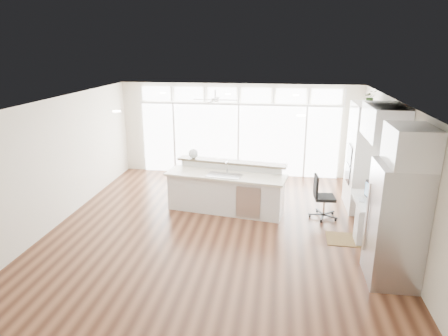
# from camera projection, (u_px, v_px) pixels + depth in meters

# --- Properties ---
(floor) EXTENTS (7.00, 8.00, 0.02)m
(floor) POSITION_uv_depth(u_px,v_px,m) (218.00, 232.00, 8.39)
(floor) COLOR #3D2013
(floor) RESTS_ON ground
(ceiling) EXTENTS (7.00, 8.00, 0.02)m
(ceiling) POSITION_uv_depth(u_px,v_px,m) (217.00, 103.00, 7.59)
(ceiling) COLOR white
(ceiling) RESTS_ON wall_back
(wall_back) EXTENTS (7.00, 0.04, 2.70)m
(wall_back) POSITION_uv_depth(u_px,v_px,m) (239.00, 130.00, 11.77)
(wall_back) COLOR beige
(wall_back) RESTS_ON floor
(wall_front) EXTENTS (7.00, 0.04, 2.70)m
(wall_front) POSITION_uv_depth(u_px,v_px,m) (157.00, 283.00, 4.21)
(wall_front) COLOR beige
(wall_front) RESTS_ON floor
(wall_left) EXTENTS (0.04, 8.00, 2.70)m
(wall_left) POSITION_uv_depth(u_px,v_px,m) (55.00, 163.00, 8.47)
(wall_left) COLOR beige
(wall_left) RESTS_ON floor
(wall_right) EXTENTS (0.04, 8.00, 2.70)m
(wall_right) POSITION_uv_depth(u_px,v_px,m) (401.00, 178.00, 7.51)
(wall_right) COLOR beige
(wall_right) RESTS_ON floor
(glass_wall) EXTENTS (5.80, 0.06, 2.08)m
(glass_wall) POSITION_uv_depth(u_px,v_px,m) (238.00, 140.00, 11.80)
(glass_wall) COLOR white
(glass_wall) RESTS_ON wall_back
(transom_row) EXTENTS (5.90, 0.06, 0.40)m
(transom_row) POSITION_uv_depth(u_px,v_px,m) (239.00, 95.00, 11.41)
(transom_row) COLOR white
(transom_row) RESTS_ON wall_back
(desk_window) EXTENTS (0.04, 0.85, 0.85)m
(desk_window) POSITION_uv_depth(u_px,v_px,m) (395.00, 163.00, 7.74)
(desk_window) COLOR white
(desk_window) RESTS_ON wall_right
(ceiling_fan) EXTENTS (1.16, 1.16, 0.32)m
(ceiling_fan) POSITION_uv_depth(u_px,v_px,m) (215.00, 96.00, 10.37)
(ceiling_fan) COLOR silver
(ceiling_fan) RESTS_ON ceiling
(recessed_lights) EXTENTS (3.40, 3.00, 0.02)m
(recessed_lights) POSITION_uv_depth(u_px,v_px,m) (219.00, 102.00, 7.79)
(recessed_lights) COLOR white
(recessed_lights) RESTS_ON ceiling
(oven_cabinet) EXTENTS (0.64, 1.20, 2.50)m
(oven_cabinet) POSITION_uv_depth(u_px,v_px,m) (364.00, 157.00, 9.29)
(oven_cabinet) COLOR silver
(oven_cabinet) RESTS_ON floor
(desk_nook) EXTENTS (0.72, 1.30, 0.76)m
(desk_nook) POSITION_uv_depth(u_px,v_px,m) (371.00, 218.00, 8.13)
(desk_nook) COLOR silver
(desk_nook) RESTS_ON floor
(upper_cabinets) EXTENTS (0.64, 1.30, 0.64)m
(upper_cabinets) POSITION_uv_depth(u_px,v_px,m) (385.00, 122.00, 7.55)
(upper_cabinets) COLOR silver
(upper_cabinets) RESTS_ON wall_right
(refrigerator) EXTENTS (0.76, 0.90, 2.00)m
(refrigerator) POSITION_uv_depth(u_px,v_px,m) (395.00, 224.00, 6.39)
(refrigerator) COLOR #B1B2B6
(refrigerator) RESTS_ON floor
(fridge_cabinet) EXTENTS (0.64, 0.90, 0.60)m
(fridge_cabinet) POSITION_uv_depth(u_px,v_px,m) (411.00, 146.00, 6.00)
(fridge_cabinet) COLOR silver
(fridge_cabinet) RESTS_ON wall_right
(framed_photos) EXTENTS (0.06, 0.22, 0.80)m
(framed_photos) POSITION_uv_depth(u_px,v_px,m) (387.00, 162.00, 8.37)
(framed_photos) COLOR black
(framed_photos) RESTS_ON wall_right
(kitchen_island) EXTENTS (2.90, 1.47, 1.10)m
(kitchen_island) POSITION_uv_depth(u_px,v_px,m) (226.00, 189.00, 9.27)
(kitchen_island) COLOR silver
(kitchen_island) RESTS_ON floor
(rug) EXTENTS (0.88, 0.64, 0.01)m
(rug) POSITION_uv_depth(u_px,v_px,m) (348.00, 240.00, 8.02)
(rug) COLOR #3E2A13
(rug) RESTS_ON floor
(office_chair) EXTENTS (0.55, 0.51, 0.99)m
(office_chair) POSITION_uv_depth(u_px,v_px,m) (325.00, 197.00, 8.91)
(office_chair) COLOR black
(office_chair) RESTS_ON floor
(fishbowl) EXTENTS (0.30, 0.30, 0.24)m
(fishbowl) POSITION_uv_depth(u_px,v_px,m) (193.00, 154.00, 9.71)
(fishbowl) COLOR silver
(fishbowl) RESTS_ON kitchen_island
(monitor) EXTENTS (0.15, 0.46, 0.38)m
(monitor) POSITION_uv_depth(u_px,v_px,m) (370.00, 191.00, 7.98)
(monitor) COLOR black
(monitor) RESTS_ON desk_nook
(keyboard) EXTENTS (0.11, 0.29, 0.01)m
(keyboard) POSITION_uv_depth(u_px,v_px,m) (360.00, 199.00, 8.05)
(keyboard) COLOR silver
(keyboard) RESTS_ON desk_nook
(potted_plant) EXTENTS (0.27, 0.29, 0.22)m
(potted_plant) POSITION_uv_depth(u_px,v_px,m) (370.00, 98.00, 8.89)
(potted_plant) COLOR #345524
(potted_plant) RESTS_ON oven_cabinet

